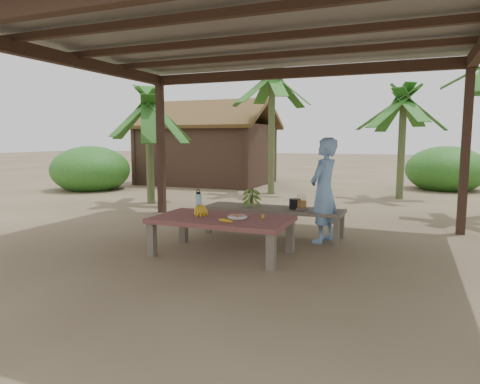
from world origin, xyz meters
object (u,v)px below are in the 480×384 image
at_px(work_table, 222,222).
at_px(water_flask, 198,202).
at_px(cooking_pot, 295,204).
at_px(woman, 324,190).
at_px(bench, 273,211).
at_px(ripe_banana_bunch, 198,210).
at_px(plate, 237,217).

xyz_separation_m(work_table, water_flask, (-0.49, 0.28, 0.20)).
distance_m(cooking_pot, woman, 0.55).
xyz_separation_m(bench, cooking_pot, (0.35, 0.01, 0.13)).
bearing_deg(woman, ripe_banana_bunch, -35.75).
relative_size(work_table, bench, 0.82).
relative_size(ripe_banana_bunch, water_flask, 0.79).
bearing_deg(plate, bench, 86.06).
relative_size(bench, plate, 8.47).
bearing_deg(plate, cooking_pot, 71.50).
height_order(plate, water_flask, water_flask).
xyz_separation_m(work_table, cooking_pot, (0.65, 1.32, 0.09)).
bearing_deg(woman, water_flask, -45.04).
height_order(bench, water_flask, water_flask).
height_order(cooking_pot, woman, woman).
height_order(bench, plate, plate).
height_order(water_flask, cooking_pot, water_flask).
height_order(ripe_banana_bunch, woman, woman).
height_order(water_flask, woman, woman).
relative_size(bench, cooking_pot, 12.50).
bearing_deg(work_table, water_flask, 150.21).
relative_size(work_table, plate, 6.93).
bearing_deg(water_flask, ripe_banana_bunch, -62.94).
bearing_deg(water_flask, cooking_pot, 42.35).
relative_size(ripe_banana_bunch, plate, 0.98).
distance_m(bench, ripe_banana_bunch, 1.47).
height_order(ripe_banana_bunch, cooking_pot, ripe_banana_bunch).
bearing_deg(water_flask, bench, 52.37).
bearing_deg(plate, woman, 52.11).
distance_m(water_flask, woman, 1.85).
distance_m(bench, plate, 1.30).
relative_size(bench, water_flask, 6.78).
bearing_deg(cooking_pot, water_flask, -137.65).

